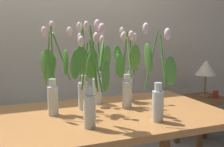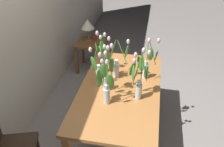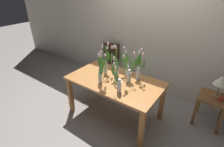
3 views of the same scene
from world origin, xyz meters
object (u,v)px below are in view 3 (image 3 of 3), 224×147
(tulip_vase_0, at_px, (126,66))
(dining_chair, at_px, (110,61))
(tulip_vase_6, at_px, (101,70))
(dining_table, at_px, (115,85))
(tulip_vase_4, at_px, (129,73))
(side_table, at_px, (212,103))
(tulip_vase_1, at_px, (116,66))
(table_lamp, at_px, (221,81))
(pillar_candle, at_px, (221,99))
(tulip_vase_5, at_px, (118,82))
(tulip_vase_2, at_px, (106,62))
(tulip_vase_3, at_px, (139,68))

(tulip_vase_0, height_order, dining_chair, tulip_vase_0)
(tulip_vase_6, bearing_deg, dining_table, 59.79)
(dining_table, bearing_deg, dining_chair, 130.19)
(dining_table, bearing_deg, tulip_vase_4, 18.98)
(side_table, bearing_deg, tulip_vase_0, -159.75)
(tulip_vase_1, xyz_separation_m, table_lamp, (1.54, 0.66, -0.07))
(pillar_candle, bearing_deg, tulip_vase_5, -142.79)
(tulip_vase_2, relative_size, tulip_vase_5, 1.03)
(tulip_vase_0, distance_m, tulip_vase_4, 0.24)
(dining_table, relative_size, tulip_vase_3, 2.92)
(pillar_candle, bearing_deg, tulip_vase_0, -163.15)
(tulip_vase_4, relative_size, table_lamp, 1.32)
(tulip_vase_1, xyz_separation_m, side_table, (1.51, 0.64, -0.50))
(tulip_vase_4, distance_m, table_lamp, 1.44)
(tulip_vase_1, xyz_separation_m, pillar_candle, (1.62, 0.58, -0.34))
(tulip_vase_4, bearing_deg, table_lamp, 29.49)
(tulip_vase_3, height_order, table_lamp, tulip_vase_3)
(tulip_vase_4, bearing_deg, tulip_vase_1, 169.46)
(pillar_candle, bearing_deg, tulip_vase_4, -154.69)
(tulip_vase_0, height_order, tulip_vase_6, tulip_vase_6)
(side_table, xyz_separation_m, pillar_candle, (0.10, -0.06, 0.16))
(tulip_vase_3, distance_m, tulip_vase_6, 0.64)
(dining_table, relative_size, tulip_vase_4, 3.05)
(side_table, bearing_deg, tulip_vase_2, -159.19)
(tulip_vase_2, height_order, dining_chair, tulip_vase_2)
(dining_chair, bearing_deg, dining_table, -49.81)
(tulip_vase_3, distance_m, tulip_vase_4, 0.20)
(tulip_vase_3, distance_m, dining_chair, 1.41)
(dining_table, xyz_separation_m, tulip_vase_3, (0.31, 0.26, 0.30))
(dining_table, xyz_separation_m, tulip_vase_1, (-0.06, 0.13, 0.28))
(tulip_vase_2, xyz_separation_m, tulip_vase_5, (0.52, -0.40, -0.04))
(dining_table, distance_m, table_lamp, 1.69)
(tulip_vase_2, bearing_deg, tulip_vase_5, -37.73)
(tulip_vase_3, distance_m, pillar_candle, 1.37)
(side_table, bearing_deg, pillar_candle, -30.02)
(side_table, bearing_deg, dining_table, -152.16)
(dining_table, distance_m, tulip_vase_3, 0.50)
(tulip_vase_5, relative_size, table_lamp, 1.43)
(dining_table, bearing_deg, tulip_vase_3, 40.51)
(tulip_vase_3, relative_size, tulip_vase_6, 0.94)
(side_table, height_order, table_lamp, table_lamp)
(tulip_vase_3, height_order, pillar_candle, tulip_vase_3)
(pillar_candle, bearing_deg, tulip_vase_2, -161.97)
(dining_table, height_order, tulip_vase_3, tulip_vase_3)
(tulip_vase_6, relative_size, table_lamp, 1.47)
(dining_table, distance_m, pillar_candle, 1.71)
(tulip_vase_4, xyz_separation_m, pillar_candle, (1.33, 0.63, -0.33))
(tulip_vase_5, relative_size, pillar_candle, 7.58)
(tulip_vase_5, height_order, dining_chair, tulip_vase_5)
(tulip_vase_1, distance_m, dining_chair, 1.22)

